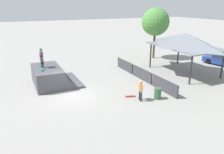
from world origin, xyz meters
TOP-DOWN VIEW (x-y plane):
  - ground_plane at (0.00, 0.00)m, footprint 160.00×160.00m
  - quarter_pipe_ramp at (-3.10, -0.87)m, footprint 4.23×3.81m
  - skater_on_deck at (-3.21, -1.45)m, footprint 0.73×0.37m
  - skateboard_on_deck at (-2.49, -1.58)m, footprint 0.80×0.32m
  - bystander_walking at (3.08, 4.44)m, footprint 0.61×0.33m
  - skateboard_on_ground at (2.23, 4.05)m, footprint 0.43×0.80m
  - barrier_fence at (-0.84, 7.06)m, footprint 9.86×0.12m
  - pavilion_shelter at (-0.95, 12.09)m, footprint 7.11×4.60m
  - tree_far_back at (-7.41, 13.01)m, footprint 3.44×3.44m
  - trash_bin at (3.38, 5.76)m, footprint 0.52×0.52m
  - parked_car_blue at (-1.06, 18.24)m, footprint 4.72×2.55m

SIDE VIEW (x-z plane):
  - ground_plane at x=0.00m, z-range 0.00..0.00m
  - skateboard_on_ground at x=2.23m, z-range 0.01..0.10m
  - trash_bin at x=3.38m, z-range 0.00..0.85m
  - barrier_fence at x=-0.84m, z-range 0.00..1.05m
  - parked_car_blue at x=-1.06m, z-range -0.03..1.24m
  - quarter_pipe_ramp at x=-3.10m, z-range -0.07..1.49m
  - bystander_walking at x=3.08m, z-range 0.09..1.62m
  - skateboard_on_deck at x=-2.49m, z-range 1.58..1.67m
  - skater_on_deck at x=-3.21m, z-range 1.69..3.38m
  - pavilion_shelter at x=-0.95m, z-range 1.31..5.34m
  - tree_far_back at x=-7.41m, z-range 1.43..7.76m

